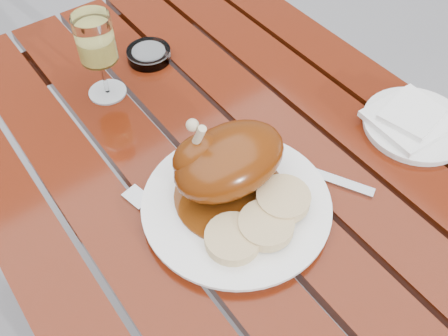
{
  "coord_description": "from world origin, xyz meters",
  "views": [
    {
      "loc": [
        -0.35,
        -0.43,
        1.41
      ],
      "look_at": [
        -0.04,
        -0.02,
        0.78
      ],
      "focal_mm": 40.0,
      "sensor_mm": 36.0,
      "label": 1
    }
  ],
  "objects_px": {
    "table": "(233,268)",
    "side_plate": "(415,125)",
    "ashtray": "(149,54)",
    "wine_glass": "(99,57)",
    "dinner_plate": "(236,205)"
  },
  "relations": [
    {
      "from": "table",
      "to": "side_plate",
      "type": "height_order",
      "value": "side_plate"
    },
    {
      "from": "side_plate",
      "to": "ashtray",
      "type": "distance_m",
      "value": 0.54
    },
    {
      "from": "wine_glass",
      "to": "side_plate",
      "type": "height_order",
      "value": "wine_glass"
    },
    {
      "from": "ashtray",
      "to": "table",
      "type": "bearing_deg",
      "value": -94.79
    },
    {
      "from": "dinner_plate",
      "to": "table",
      "type": "bearing_deg",
      "value": 53.04
    },
    {
      "from": "wine_glass",
      "to": "side_plate",
      "type": "relative_size",
      "value": 0.89
    },
    {
      "from": "table",
      "to": "ashtray",
      "type": "xyz_separation_m",
      "value": [
        0.03,
        0.33,
        0.39
      ]
    },
    {
      "from": "wine_glass",
      "to": "ashtray",
      "type": "xyz_separation_m",
      "value": [
        0.12,
        0.04,
        -0.07
      ]
    },
    {
      "from": "table",
      "to": "wine_glass",
      "type": "height_order",
      "value": "wine_glass"
    },
    {
      "from": "dinner_plate",
      "to": "wine_glass",
      "type": "bearing_deg",
      "value": 95.31
    },
    {
      "from": "dinner_plate",
      "to": "wine_glass",
      "type": "relative_size",
      "value": 1.75
    },
    {
      "from": "ashtray",
      "to": "dinner_plate",
      "type": "bearing_deg",
      "value": -101.8
    },
    {
      "from": "wine_glass",
      "to": "ashtray",
      "type": "height_order",
      "value": "wine_glass"
    },
    {
      "from": "side_plate",
      "to": "dinner_plate",
      "type": "bearing_deg",
      "value": 172.2
    },
    {
      "from": "dinner_plate",
      "to": "ashtray",
      "type": "bearing_deg",
      "value": 78.2
    }
  ]
}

